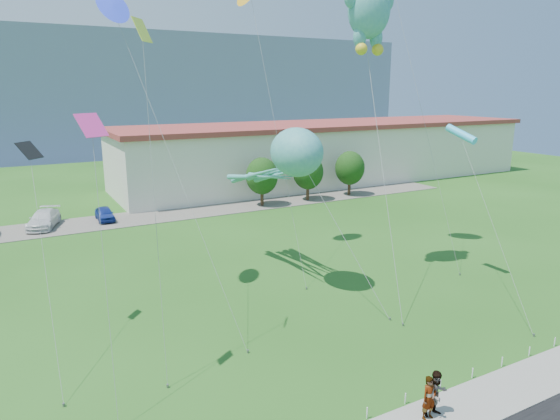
% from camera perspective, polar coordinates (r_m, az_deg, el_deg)
% --- Properties ---
extents(ground, '(160.00, 160.00, 0.00)m').
position_cam_1_polar(ground, '(24.26, 13.76, -18.51)').
color(ground, '#235317').
rests_on(ground, ground).
extents(sidewalk, '(80.00, 2.50, 0.10)m').
position_cam_1_polar(sidewalk, '(22.66, 18.75, -21.29)').
color(sidewalk, gray).
rests_on(sidewalk, ground).
extents(parking_strip, '(70.00, 6.00, 0.06)m').
position_cam_1_polar(parking_strip, '(53.41, -12.18, -0.45)').
color(parking_strip, '#59544C').
rests_on(parking_strip, ground).
extents(hill_ridge, '(160.00, 50.00, 25.00)m').
position_cam_1_polar(hill_ridge, '(135.61, -23.09, 12.49)').
color(hill_ridge, slate).
rests_on(hill_ridge, ground).
extents(warehouse, '(61.00, 15.00, 8.20)m').
position_cam_1_polar(warehouse, '(71.87, 5.84, 6.68)').
color(warehouse, beige).
rests_on(warehouse, ground).
extents(rope_fence, '(26.05, 0.05, 0.50)m').
position_cam_1_polar(rope_fence, '(23.36, 16.05, -19.33)').
color(rope_fence, white).
rests_on(rope_fence, ground).
extents(tree_near, '(3.60, 3.60, 5.47)m').
position_cam_1_polar(tree_near, '(55.38, -2.09, 3.90)').
color(tree_near, '#3F2B19').
rests_on(tree_near, ground).
extents(tree_mid, '(3.60, 3.60, 5.47)m').
position_cam_1_polar(tree_mid, '(58.26, 3.22, 4.38)').
color(tree_mid, '#3F2B19').
rests_on(tree_mid, ground).
extents(tree_far, '(3.60, 3.60, 5.47)m').
position_cam_1_polar(tree_far, '(61.60, 7.99, 4.77)').
color(tree_far, '#3F2B19').
rests_on(tree_far, ground).
extents(pedestrian_left, '(0.67, 0.45, 1.81)m').
position_cam_1_polar(pedestrian_left, '(21.66, 16.67, -19.87)').
color(pedestrian_left, gray).
rests_on(pedestrian_left, sidewalk).
extents(pedestrian_right, '(1.01, 0.83, 1.92)m').
position_cam_1_polar(pedestrian_right, '(21.88, 17.46, -19.37)').
color(pedestrian_right, gray).
rests_on(pedestrian_right, sidewalk).
extents(parked_car_white, '(3.79, 5.82, 1.57)m').
position_cam_1_polar(parked_car_white, '(52.02, -25.39, -0.93)').
color(parked_car_white, silver).
rests_on(parked_car_white, parking_strip).
extents(parked_car_blue, '(1.64, 3.93, 1.33)m').
position_cam_1_polar(parked_car_blue, '(52.45, -19.40, -0.40)').
color(parked_car_blue, navy).
rests_on(parked_car_blue, parking_strip).
extents(octopus_kite, '(4.11, 13.55, 10.53)m').
position_cam_1_polar(octopus_kite, '(31.78, 0.66, 5.50)').
color(octopus_kite, teal).
rests_on(octopus_kite, ground).
extents(teddy_bear_kite, '(4.97, 9.20, 20.99)m').
position_cam_1_polar(teddy_bear_kite, '(34.59, 10.19, 22.35)').
color(teddy_bear_kite, teal).
rests_on(teddy_bear_kite, ground).
extents(small_kite_pink, '(1.29, 3.98, 11.82)m').
position_cam_1_polar(small_kite_pink, '(20.86, -20.45, 5.56)').
color(small_kite_pink, '#FF38A0').
rests_on(small_kite_pink, ground).
extents(small_kite_black, '(1.29, 8.32, 10.23)m').
position_cam_1_polar(small_kite_black, '(27.24, -26.42, 3.61)').
color(small_kite_black, black).
rests_on(small_kite_black, ground).
extents(small_kite_cyan, '(2.83, 9.40, 10.36)m').
position_cam_1_polar(small_kite_cyan, '(34.63, 20.06, 7.98)').
color(small_kite_cyan, '#38C5FF').
rests_on(small_kite_cyan, ground).
extents(small_kite_yellow, '(1.39, 4.14, 15.68)m').
position_cam_1_polar(small_kite_yellow, '(23.11, -15.12, 14.51)').
color(small_kite_yellow, '#D8F038').
rests_on(small_kite_yellow, ground).
extents(small_kite_blue, '(4.29, 10.67, 17.95)m').
position_cam_1_polar(small_kite_blue, '(30.99, -18.24, 20.53)').
color(small_kite_blue, blue).
rests_on(small_kite_blue, ground).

